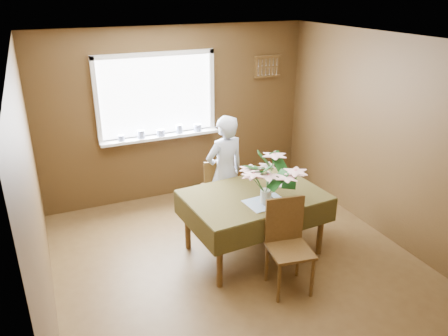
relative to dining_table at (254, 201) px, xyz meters
name	(u,v)px	position (x,y,z in m)	size (l,w,h in m)	color
floor	(243,270)	(-0.28, -0.32, -0.67)	(4.50, 4.50, 0.00)	#4D361A
ceiling	(248,43)	(-0.28, -0.32, 1.83)	(4.50, 4.50, 0.00)	white
wall_back	(177,114)	(-0.28, 1.93, 0.58)	(4.00, 4.00, 0.00)	brown
wall_front	(414,304)	(-0.28, -2.57, 0.58)	(4.00, 4.00, 0.00)	brown
wall_left	(36,205)	(-2.28, -0.32, 0.58)	(4.50, 4.50, 0.00)	brown
wall_right	(395,143)	(1.72, -0.32, 0.58)	(4.50, 4.50, 0.00)	brown
window_assembly	(159,110)	(-0.58, 1.88, 0.68)	(1.72, 0.20, 1.22)	white
spoon_rack	(267,66)	(1.17, 1.89, 1.18)	(0.44, 0.05, 0.33)	brown
dining_table	(254,201)	(0.00, 0.00, 0.00)	(1.65, 1.19, 0.77)	brown
chair_far	(218,187)	(-0.09, 0.87, -0.18)	(0.47, 0.47, 0.90)	brown
chair_near	(287,241)	(0.03, -0.71, -0.14)	(0.48, 0.48, 0.98)	brown
seated_woman	(225,172)	(-0.05, 0.72, 0.09)	(0.56, 0.37, 1.52)	white
flower_bouquet	(267,173)	(0.01, -0.25, 0.45)	(0.64, 0.64, 0.55)	white
side_plate	(277,183)	(0.39, 0.14, 0.10)	(0.25, 0.25, 0.01)	white
table_knife	(271,197)	(0.13, -0.15, 0.10)	(0.02, 0.21, 0.00)	silver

